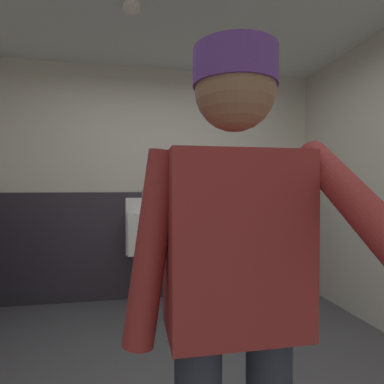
{
  "coord_description": "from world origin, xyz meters",
  "views": [
    {
      "loc": [
        -0.26,
        -1.77,
        1.28
      ],
      "look_at": [
        0.02,
        -0.29,
        1.25
      ],
      "focal_mm": 29.38,
      "sensor_mm": 36.0,
      "label": 1
    }
  ],
  "objects": [
    {
      "name": "wall_back",
      "position": [
        0.0,
        1.93,
        1.32
      ],
      "size": [
        4.37,
        0.12,
        2.64
      ],
      "primitive_type": "cube",
      "color": "beige",
      "rests_on": "ground_plane"
    },
    {
      "name": "wainscot_band_back",
      "position": [
        0.0,
        1.86,
        0.61
      ],
      "size": [
        3.77,
        0.03,
        1.21
      ],
      "primitive_type": "cube",
      "color": "#2D2833",
      "rests_on": "ground_plane"
    },
    {
      "name": "downlight_far",
      "position": [
        -0.27,
        0.65,
        2.62
      ],
      "size": [
        0.14,
        0.14,
        0.03
      ],
      "primitive_type": "cylinder",
      "color": "white"
    },
    {
      "name": "urinal_left",
      "position": [
        -0.15,
        1.71,
        0.78
      ],
      "size": [
        0.4,
        0.34,
        1.24
      ],
      "color": "white",
      "rests_on": "ground_plane"
    },
    {
      "name": "urinal_middle",
      "position": [
        0.6,
        1.71,
        0.78
      ],
      "size": [
        0.4,
        0.34,
        1.24
      ],
      "color": "white",
      "rests_on": "ground_plane"
    },
    {
      "name": "privacy_divider_panel",
      "position": [
        0.23,
        1.64,
        0.95
      ],
      "size": [
        0.04,
        0.4,
        0.9
      ],
      "primitive_type": "cube",
      "color": "#4C4C51"
    },
    {
      "name": "person",
      "position": [
        0.03,
        -0.89,
        1.0
      ],
      "size": [
        0.62,
        0.6,
        1.68
      ],
      "color": "#2D3342",
      "rests_on": "ground_plane"
    }
  ]
}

